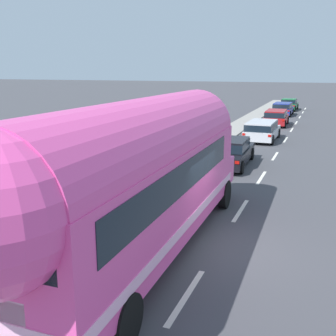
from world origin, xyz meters
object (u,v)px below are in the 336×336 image
car_third (276,117)px  car_fifth (289,104)px  car_second (262,129)px  painted_bus (135,175)px  car_fourth (283,108)px  car_lead (230,151)px

car_third → car_fifth: same height
car_third → car_second: bearing=-89.9°
painted_bus → car_third: bearing=89.7°
painted_bus → car_second: (0.18, 19.55, -1.50)m
car_fourth → car_fifth: bearing=89.3°
painted_bus → car_fifth: painted_bus is taller
car_fourth → car_fifth: (0.08, 6.36, -0.06)m
painted_bus → car_fifth: bearing=90.1°
painted_bus → car_fifth: size_ratio=2.75×
car_fifth → car_fourth: bearing=-90.7°
car_fourth → car_fifth: same height
car_third → car_fourth: size_ratio=1.02×
car_lead → car_second: size_ratio=1.04×
painted_bus → car_fourth: (-0.14, 36.16, -1.51)m
car_second → car_fourth: same height
car_lead → car_third: size_ratio=1.10×
car_fourth → car_fifth: size_ratio=0.95×
painted_bus → car_second: painted_bus is taller
painted_bus → car_fourth: size_ratio=2.89×
car_lead → car_second: (0.38, 8.03, 0.05)m
painted_bus → car_fourth: painted_bus is taller
car_lead → painted_bus: bearing=-89.0°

